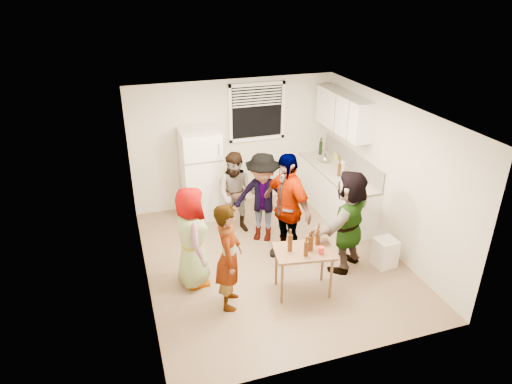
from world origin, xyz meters
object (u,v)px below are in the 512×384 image
object	(u,v)px
beer_bottle_counter	(339,176)
guest_orange	(344,265)
beer_bottle_table	(290,251)
trash_bin	(385,252)
red_cup	(321,253)
guest_back_left	(237,230)
guest_black	(285,256)
blue_cup	(351,185)
refrigerator	(201,174)
guest_stripe	(230,303)
wine_bottle	(320,154)
kettle	(325,162)
guest_grey	(195,282)
serving_table	(302,291)
guest_back_right	(262,238)

from	to	relation	value
beer_bottle_counter	guest_orange	distance (m)	1.78
beer_bottle_counter	beer_bottle_table	xyz separation A→B (m)	(-1.65, -1.76, -0.19)
trash_bin	guest_orange	size ratio (longest dim) A/B	0.28
red_cup	beer_bottle_counter	bearing A→B (deg)	57.27
trash_bin	guest_back_left	bearing A→B (deg)	137.50
guest_black	blue_cup	bearing A→B (deg)	89.47
guest_black	refrigerator	bearing A→B (deg)	-170.61
refrigerator	guest_stripe	bearing A→B (deg)	-93.95
guest_stripe	guest_back_left	size ratio (longest dim) A/B	1.05
wine_bottle	guest_black	world-z (taller)	wine_bottle
wine_bottle	trash_bin	distance (m)	2.79
guest_back_left	guest_black	size ratio (longest dim) A/B	0.82
refrigerator	blue_cup	distance (m)	2.75
kettle	blue_cup	xyz separation A→B (m)	(-0.02, -1.10, 0.00)
beer_bottle_table	red_cup	bearing A→B (deg)	-27.50
kettle	guest_grey	xyz separation A→B (m)	(-2.98, -1.79, -0.90)
blue_cup	trash_bin	world-z (taller)	blue_cup
kettle	wine_bottle	xyz separation A→B (m)	(0.10, 0.43, 0.00)
kettle	guest_stripe	bearing A→B (deg)	-145.72
red_cup	guest_orange	xyz separation A→B (m)	(0.71, 0.54, -0.71)
beer_bottle_counter	red_cup	world-z (taller)	beer_bottle_counter
trash_bin	guest_black	world-z (taller)	trash_bin
kettle	serving_table	size ratio (longest dim) A/B	0.26
red_cup	guest_stripe	distance (m)	1.47
guest_grey	red_cup	bearing A→B (deg)	-118.43
beer_bottle_counter	guest_stripe	world-z (taller)	beer_bottle_counter
trash_bin	guest_stripe	bearing A→B (deg)	-176.54
serving_table	red_cup	size ratio (longest dim) A/B	7.88
blue_cup	guest_grey	size ratio (longest dim) A/B	0.08
guest_black	guest_stripe	bearing A→B (deg)	-71.86
refrigerator	red_cup	size ratio (longest dim) A/B	15.98
blue_cup	guest_black	bearing A→B (deg)	-161.78
serving_table	guest_back_left	size ratio (longest dim) A/B	0.56
guest_grey	guest_black	bearing A→B (deg)	-82.69
beer_bottle_table	guest_stripe	world-z (taller)	beer_bottle_table
refrigerator	kettle	size ratio (longest dim) A/B	7.77
kettle	beer_bottle_counter	xyz separation A→B (m)	(-0.05, -0.68, 0.00)
serving_table	guest_back_left	world-z (taller)	serving_table
trash_bin	serving_table	xyz separation A→B (m)	(-1.51, -0.22, -0.25)
refrigerator	guest_back_right	xyz separation A→B (m)	(0.81, -1.20, -0.85)
guest_stripe	guest_back_right	world-z (taller)	guest_back_right
red_cup	guest_back_right	bearing A→B (deg)	99.14
guest_black	kettle	bearing A→B (deg)	119.04
guest_black	guest_orange	size ratio (longest dim) A/B	1.11
beer_bottle_table	guest_black	world-z (taller)	beer_bottle_table
guest_back_left	serving_table	bearing A→B (deg)	-49.82
beer_bottle_counter	guest_orange	bearing A→B (deg)	-111.27
serving_table	kettle	bearing A→B (deg)	58.97
wine_bottle	guest_black	xyz separation A→B (m)	(-1.51, -1.99, -0.90)
refrigerator	beer_bottle_counter	xyz separation A→B (m)	(2.35, -0.97, 0.05)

